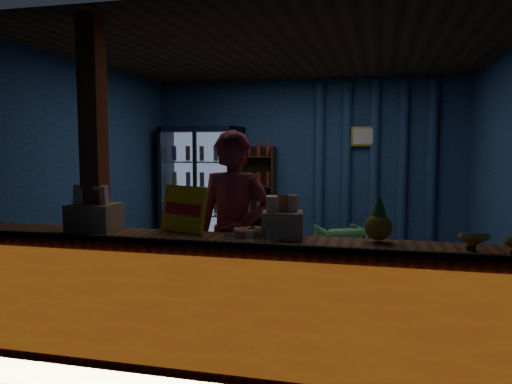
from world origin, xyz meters
TOP-DOWN VIEW (x-y plane):
  - ground at (0.00, 0.00)m, footprint 4.60×4.60m
  - room_walls at (0.00, 0.00)m, footprint 4.60×4.60m
  - counter at (0.00, -1.91)m, footprint 4.40×0.57m
  - support_post at (-1.05, -1.90)m, footprint 0.16×0.16m
  - beverage_cooler at (-1.55, 1.92)m, footprint 1.20×0.62m
  - bottle_shelf at (-0.70, 2.06)m, footprint 0.50×0.28m
  - curtain_folds at (1.00, 2.14)m, footprint 1.74×0.14m
  - framed_picture at (0.85, 2.10)m, footprint 0.36×0.04m
  - shopkeeper at (-0.07, -1.43)m, footprint 0.65×0.43m
  - green_chair at (0.58, 1.42)m, footprint 0.77×0.78m
  - side_table at (0.77, 1.41)m, footprint 0.55×0.44m
  - yellow_sign at (-0.41, -1.68)m, footprint 0.45×0.27m
  - snack_box_left at (-1.06, -1.91)m, footprint 0.37×0.31m
  - snack_box_centre at (0.39, -1.73)m, footprint 0.33×0.29m
  - pastry_tray at (0.20, -1.84)m, footprint 0.45×0.45m
  - pineapple at (1.08, -1.73)m, footprint 0.19×0.19m

SIDE VIEW (x-z plane):
  - ground at x=0.00m, z-range 0.00..0.00m
  - side_table at x=0.77m, z-range -0.04..0.49m
  - green_chair at x=0.58m, z-range 0.00..0.54m
  - counter at x=0.00m, z-range -0.02..0.97m
  - bottle_shelf at x=-0.70m, z-range -0.01..1.59m
  - shopkeeper at x=-0.07m, z-range 0.00..1.76m
  - beverage_cooler at x=-1.55m, z-range -0.02..1.88m
  - pastry_tray at x=0.20m, z-range 0.94..1.01m
  - snack_box_centre at x=0.39m, z-range 0.90..1.22m
  - snack_box_left at x=-1.06m, z-range 0.90..1.27m
  - pineapple at x=1.08m, z-range 0.92..1.26m
  - yellow_sign at x=-0.41m, z-range 0.95..1.31m
  - support_post at x=-1.05m, z-range 0.00..2.60m
  - curtain_folds at x=1.00m, z-range 0.05..2.55m
  - room_walls at x=0.00m, z-range -0.73..3.87m
  - framed_picture at x=0.85m, z-range 1.61..1.89m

